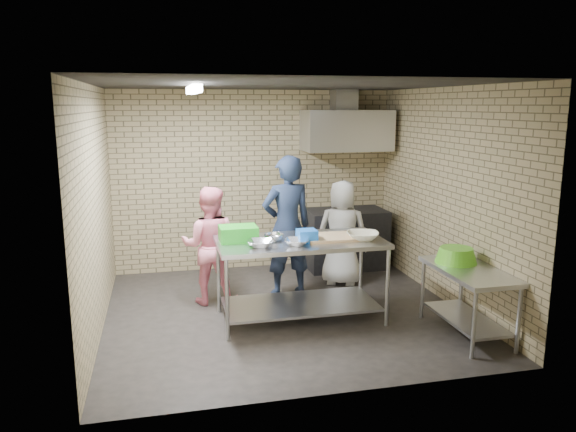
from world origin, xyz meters
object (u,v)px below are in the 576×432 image
at_px(green_basin, 456,255).
at_px(woman_pink, 210,245).
at_px(green_crate, 238,234).
at_px(man_navy, 287,226).
at_px(stove, 346,239).
at_px(bottle_red, 346,135).
at_px(bottle_green, 370,135).
at_px(woman_white, 342,233).
at_px(blue_tub, 307,236).
at_px(prep_table, 300,280).
at_px(side_counter, 467,302).

height_order(green_basin, woman_pink, woman_pink).
bearing_deg(green_crate, man_navy, 45.61).
relative_size(stove, green_crate, 2.82).
distance_m(stove, man_navy, 1.62).
bearing_deg(bottle_red, bottle_green, 0.00).
xyz_separation_m(stove, woman_white, (-0.32, -0.77, 0.28)).
relative_size(green_crate, bottle_red, 2.36).
xyz_separation_m(green_basin, man_navy, (-1.59, 1.48, 0.09)).
bearing_deg(man_navy, bottle_green, -149.76).
bearing_deg(woman_white, green_basin, 138.09).
relative_size(bottle_green, man_navy, 0.08).
relative_size(green_crate, blue_tub, 2.00).
height_order(prep_table, green_crate, green_crate).
distance_m(side_counter, green_crate, 2.64).
bearing_deg(side_counter, green_basin, 94.57).
xyz_separation_m(green_crate, bottle_red, (1.96, 2.02, 0.99)).
relative_size(green_crate, man_navy, 0.23).
height_order(stove, green_basin, green_basin).
bearing_deg(man_navy, bottle_red, -141.67).
height_order(prep_table, woman_white, woman_white).
distance_m(stove, woman_white, 0.88).
bearing_deg(woman_white, green_crate, 57.29).
xyz_separation_m(prep_table, man_navy, (0.05, 0.88, 0.45)).
distance_m(green_crate, bottle_red, 2.98).
height_order(stove, blue_tub, blue_tub).
distance_m(bottle_red, woman_pink, 2.90).
distance_m(side_counter, stove, 2.79).
distance_m(side_counter, bottle_green, 3.41).
relative_size(side_counter, bottle_green, 8.00).
distance_m(prep_table, side_counter, 1.87).
xyz_separation_m(green_basin, woman_white, (-0.75, 1.73, -0.10)).
distance_m(man_navy, woman_pink, 1.03).
relative_size(side_counter, woman_white, 0.82).
bearing_deg(prep_table, woman_pink, 140.28).
xyz_separation_m(bottle_red, man_navy, (-1.21, -1.26, -1.10)).
bearing_deg(side_counter, woman_white, 111.16).
xyz_separation_m(side_counter, bottle_red, (-0.40, 2.99, 1.65)).
height_order(woman_pink, woman_white, woman_pink).
distance_m(bottle_red, bottle_green, 0.40).
height_order(stove, man_navy, man_navy).
height_order(stove, woman_pink, woman_pink).
bearing_deg(stove, prep_table, -122.46).
distance_m(side_counter, green_basin, 0.52).
distance_m(prep_table, woman_white, 1.46).
relative_size(prep_table, green_basin, 4.16).
height_order(blue_tub, man_navy, man_navy).
bearing_deg(green_crate, side_counter, -22.37).
bearing_deg(stove, woman_pink, -153.34).
bearing_deg(green_basin, woman_white, 113.34).
xyz_separation_m(side_counter, woman_white, (-0.77, 1.98, 0.36)).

